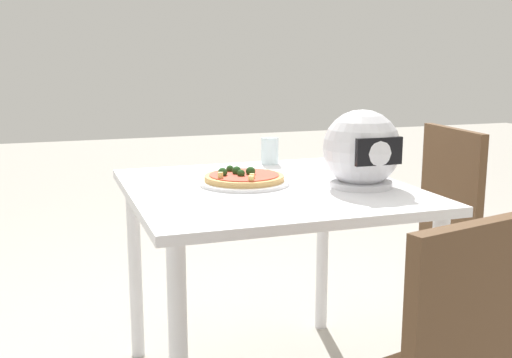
{
  "coord_description": "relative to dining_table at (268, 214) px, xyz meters",
  "views": [
    {
      "loc": [
        0.69,
        1.89,
        1.16
      ],
      "look_at": [
        0.03,
        -0.03,
        0.76
      ],
      "focal_mm": 43.55,
      "sensor_mm": 36.0,
      "label": 1
    }
  ],
  "objects": [
    {
      "name": "dining_table",
      "position": [
        0.0,
        0.0,
        0.0
      ],
      "size": [
        0.91,
        0.93,
        0.74
      ],
      "color": "white",
      "rests_on": "ground"
    },
    {
      "name": "pizza_plate",
      "position": [
        0.06,
        -0.05,
        0.1
      ],
      "size": [
        0.31,
        0.31,
        0.01
      ],
      "primitive_type": "cylinder",
      "color": "white",
      "rests_on": "dining_table"
    },
    {
      "name": "pizza",
      "position": [
        0.07,
        -0.05,
        0.12
      ],
      "size": [
        0.27,
        0.27,
        0.05
      ],
      "color": "tan",
      "rests_on": "pizza_plate"
    },
    {
      "name": "motorcycle_helmet",
      "position": [
        -0.29,
        0.11,
        0.22
      ],
      "size": [
        0.25,
        0.25,
        0.25
      ],
      "color": "silver",
      "rests_on": "dining_table"
    },
    {
      "name": "chair_side",
      "position": [
        -0.81,
        0.01,
        -0.13
      ],
      "size": [
        0.43,
        0.43,
        0.9
      ],
      "color": "brown",
      "rests_on": "ground"
    },
    {
      "name": "drinking_glass",
      "position": [
        -0.15,
        -0.4,
        0.15
      ],
      "size": [
        0.07,
        0.07,
        0.1
      ],
      "primitive_type": "cylinder",
      "color": "silver",
      "rests_on": "dining_table"
    }
  ]
}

